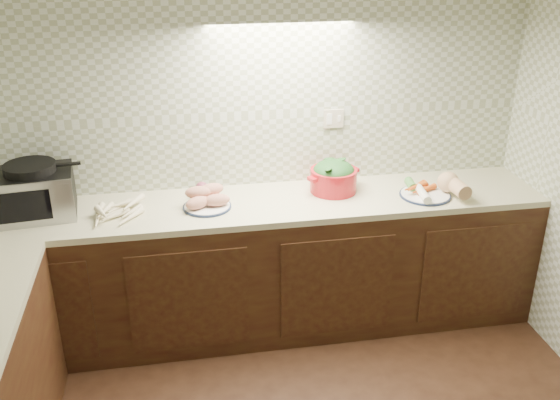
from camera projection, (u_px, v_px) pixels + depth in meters
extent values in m
cube|color=#959C7C|center=(249.00, 127.00, 3.91)|extent=(3.60, 0.05, 2.60)
cube|color=#C1B49C|center=(334.00, 119.00, 4.00)|extent=(0.13, 0.01, 0.12)
cube|color=black|center=(257.00, 269.00, 4.02)|extent=(3.60, 0.60, 0.86)
cube|color=beige|center=(256.00, 205.00, 3.84)|extent=(3.60, 0.60, 0.04)
cube|color=black|center=(34.00, 194.00, 3.62)|extent=(0.48, 0.38, 0.27)
cube|color=#9A9A9E|center=(32.00, 206.00, 3.47)|extent=(0.45, 0.06, 0.27)
cube|color=black|center=(32.00, 206.00, 3.47)|extent=(0.29, 0.04, 0.18)
cylinder|color=black|center=(30.00, 168.00, 3.55)|extent=(0.32, 0.32, 0.05)
cone|color=#F6E5C4|center=(121.00, 218.00, 3.59)|extent=(0.07, 0.21, 0.04)
cone|color=#F6E5C4|center=(104.00, 214.00, 3.63)|extent=(0.17, 0.15, 0.04)
cone|color=#F6E5C4|center=(94.00, 209.00, 3.69)|extent=(0.17, 0.14, 0.05)
cone|color=#F6E5C4|center=(134.00, 216.00, 3.62)|extent=(0.11, 0.22, 0.04)
cone|color=#F6E5C4|center=(109.00, 209.00, 3.70)|extent=(0.15, 0.16, 0.04)
cone|color=#F6E5C4|center=(118.00, 209.00, 3.68)|extent=(0.08, 0.17, 0.05)
cone|color=#F6E5C4|center=(111.00, 210.00, 3.68)|extent=(0.07, 0.17, 0.04)
cone|color=#F6E5C4|center=(125.00, 204.00, 3.69)|extent=(0.11, 0.18, 0.04)
cone|color=#F6E5C4|center=(130.00, 211.00, 3.62)|extent=(0.21, 0.14, 0.04)
cone|color=#F6E5C4|center=(102.00, 204.00, 3.68)|extent=(0.07, 0.22, 0.05)
cone|color=#F6E5C4|center=(109.00, 209.00, 3.64)|extent=(0.07, 0.20, 0.05)
cylinder|color=#15203E|center=(207.00, 207.00, 3.76)|extent=(0.29, 0.29, 0.01)
cylinder|color=white|center=(207.00, 206.00, 3.76)|extent=(0.28, 0.28, 0.02)
ellipsoid|color=tan|center=(198.00, 203.00, 3.70)|extent=(0.17, 0.12, 0.08)
ellipsoid|color=tan|center=(217.00, 200.00, 3.73)|extent=(0.17, 0.12, 0.08)
ellipsoid|color=tan|center=(204.00, 196.00, 3.78)|extent=(0.17, 0.12, 0.08)
ellipsoid|color=tan|center=(198.00, 192.00, 3.73)|extent=(0.17, 0.12, 0.08)
ellipsoid|color=tan|center=(211.00, 190.00, 3.77)|extent=(0.17, 0.12, 0.08)
cylinder|color=black|center=(205.00, 194.00, 3.88)|extent=(0.15, 0.15, 0.05)
sphere|color=maroon|center=(202.00, 188.00, 3.86)|extent=(0.08, 0.08, 0.08)
sphere|color=white|center=(209.00, 188.00, 3.88)|extent=(0.05, 0.05, 0.05)
cylinder|color=#B2161E|center=(333.00, 180.00, 3.96)|extent=(0.39, 0.39, 0.15)
cube|color=#B2161E|center=(312.00, 179.00, 3.87)|extent=(0.06, 0.07, 0.02)
cube|color=#B2161E|center=(354.00, 169.00, 4.02)|extent=(0.06, 0.07, 0.02)
ellipsoid|color=#276227|center=(334.00, 172.00, 3.94)|extent=(0.27, 0.27, 0.15)
cylinder|color=#15203E|center=(425.00, 195.00, 3.92)|extent=(0.32, 0.32, 0.01)
cylinder|color=white|center=(425.00, 195.00, 3.92)|extent=(0.30, 0.30, 0.02)
cone|color=#CB5217|center=(416.00, 189.00, 3.94)|extent=(0.17, 0.14, 0.04)
cone|color=#CB5217|center=(423.00, 189.00, 3.93)|extent=(0.16, 0.15, 0.04)
cone|color=#CB5217|center=(426.00, 190.00, 3.92)|extent=(0.15, 0.16, 0.04)
cone|color=#CB5217|center=(418.00, 187.00, 3.92)|extent=(0.16, 0.14, 0.04)
cone|color=#CB5217|center=(421.00, 186.00, 3.94)|extent=(0.16, 0.15, 0.04)
cylinder|color=white|center=(423.00, 194.00, 3.85)|extent=(0.07, 0.21, 0.05)
cylinder|color=#3C7631|center=(411.00, 184.00, 3.99)|extent=(0.07, 0.13, 0.05)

